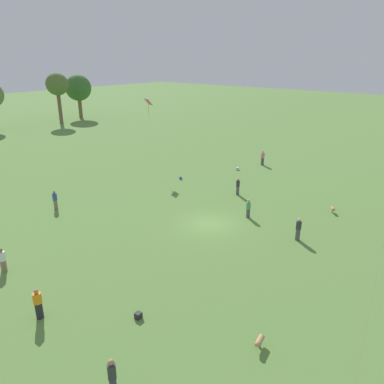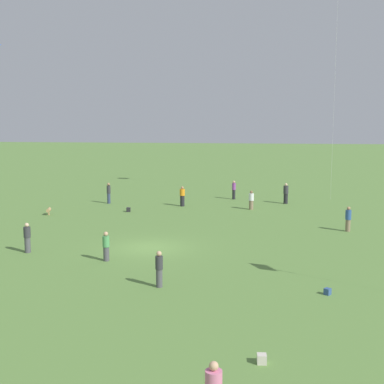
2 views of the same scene
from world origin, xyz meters
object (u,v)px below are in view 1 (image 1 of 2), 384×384
Objects in this scene: person_1 at (2,260)px; person_5 at (238,186)px; person_6 at (298,229)px; kite_3 at (148,104)px; dog_0 at (259,341)px; picnic_bag_2 at (181,178)px; person_4 at (112,378)px; person_11 at (38,304)px; person_3 at (248,209)px; picnic_bag_1 at (138,315)px; dog_1 at (332,208)px; picnic_bag_0 at (237,169)px; person_8 at (263,158)px; person_9 at (55,200)px.

person_5 is at bearing 78.66° from person_1.
person_6 is 0.21× the size of kite_3.
dog_0 reaches higher than picnic_bag_2.
person_4 is 1.07× the size of person_11.
person_3 is 11.87m from picnic_bag_2.
person_5 is 19.56m from picnic_bag_1.
dog_1 is (6.66, -0.17, -0.47)m from person_6.
person_11 is at bearing -142.91° from dog_1.
person_5 reaches higher than picnic_bag_0.
person_1 is 2.03× the size of dog_0.
person_1 is at bearing -156.29° from dog_1.
person_11 is (-0.97, -5.90, 0.07)m from person_1.
kite_3 is 25.95× the size of picnic_bag_0.
person_8 is at bearing -71.10° from dog_0.
person_6 reaches higher than person_11.
person_5 is 0.95× the size of person_8.
person_4 is 32.37m from picnic_bag_0.
person_1 is at bearing 174.56° from kite_3.
person_6 is (-1.20, -4.93, 0.06)m from person_3.
person_6 is at bearing -59.81° from person_5.
dog_0 is (4.28, -15.77, -0.39)m from person_1.
dog_1 is at bearing 59.83° from person_1.
person_1 is 0.89× the size of person_8.
person_9 is 13.67m from picnic_bag_2.
dog_0 reaches higher than picnic_bag_0.
person_6 is at bearing -99.03° from person_4.
person_3 reaches higher than picnic_bag_2.
dog_1 reaches higher than picnic_bag_1.
kite_3 is 22.99× the size of picnic_bag_2.
dog_0 is at bearing -166.67° from person_8.
kite_3 reaches higher than picnic_bag_2.
person_3 is 5.07m from person_6.
person_4 reaches higher than picnic_bag_0.
picnic_bag_2 is (22.68, 16.02, -0.79)m from person_4.
person_4 is at bearing -156.13° from picnic_bag_0.
dog_1 reaches higher than picnic_bag_0.
picnic_bag_0 is 0.90× the size of picnic_bag_1.
person_8 is at bearing 17.29° from picnic_bag_1.
kite_3 reaches higher than person_4.
dog_0 is 18.25m from dog_1.
person_8 reaches higher than person_3.
kite_3 is 22.95m from dog_1.
person_11 is (-16.59, 6.65, -0.01)m from person_6.
person_8 is (14.83, 6.90, 0.08)m from person_3.
person_6 is 23.54m from kite_3.
person_3 is at bearing -110.83° from picnic_bag_2.
dog_1 is at bearing -47.27° from person_11.
dog_1 is (0.20, -21.80, -7.17)m from kite_3.
picnic_bag_0 is (29.59, 13.09, -0.78)m from person_4.
picnic_bag_0 is at bearing -158.36° from person_9.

